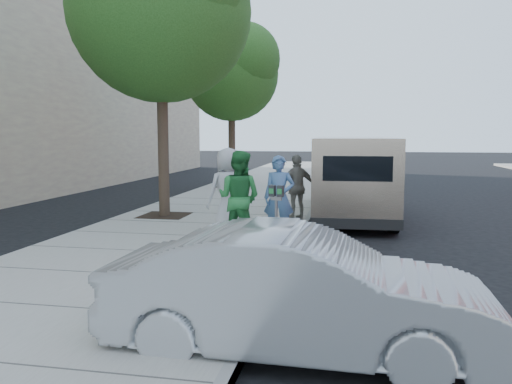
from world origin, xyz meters
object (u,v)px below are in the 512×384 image
tree_near (162,3)px  parking_meter (276,205)px  van (352,176)px  person_gray_shirt (228,192)px  person_officer (279,197)px  person_striped_polo (297,187)px  person_green_shirt (239,198)px  sedan (299,292)px  tree_far (233,69)px

tree_near → parking_meter: bearing=-48.1°
van → tree_near: bearing=-165.7°
parking_meter → van: (1.28, 5.33, 0.10)m
van → person_gray_shirt: 4.43m
van → person_gray_shirt: van is taller
tree_near → person_officer: size_ratio=4.42×
tree_near → parking_meter: 6.91m
parking_meter → person_striped_polo: (-0.05, 3.88, -0.09)m
person_officer → person_green_shirt: 0.95m
tree_near → person_striped_polo: 5.74m
parking_meter → sedan: (0.75, -3.45, -0.40)m
parking_meter → tree_near: bearing=145.3°
tree_near → person_officer: (3.33, -2.36, -4.55)m
parking_meter → person_gray_shirt: 2.13m
person_gray_shirt → person_striped_polo: size_ratio=1.13×
parking_meter → sedan: 3.56m
van → person_green_shirt: bearing=-117.9°
tree_far → van: tree_far is taller
person_green_shirt → person_striped_polo: person_green_shirt is taller
person_green_shirt → sedan: bearing=123.7°
parking_meter → person_gray_shirt: bearing=140.0°
person_officer → person_gray_shirt: (-1.10, 0.16, 0.07)m
parking_meter → person_striped_polo: size_ratio=0.77×
van → person_gray_shirt: bearing=-127.4°
person_officer → person_striped_polo: (0.12, 2.34, -0.04)m
parking_meter → person_green_shirt: (-0.86, 0.89, 0.00)m
person_officer → sedan: bearing=-83.0°
tree_near → sedan: bearing=-60.0°
tree_far → sedan: 16.12m
parking_meter → person_green_shirt: 1.23m
person_officer → person_striped_polo: bearing=83.5°
tree_near → person_green_shirt: tree_near is taller
tree_far → person_green_shirt: size_ratio=3.58×
parking_meter → person_striped_polo: bearing=104.1°
tree_far → person_green_shirt: tree_far is taller
tree_far → person_officer: tree_far is taller
van → person_gray_shirt: size_ratio=3.22×
van → person_officer: bearing=-113.2°
tree_near → tree_far: (-0.00, 7.60, -0.66)m
parking_meter → person_green_shirt: bearing=147.4°
person_gray_shirt → person_striped_polo: (1.22, 2.17, -0.11)m
van → person_striped_polo: size_ratio=3.65×
van → person_striped_polo: 1.97m
van → person_striped_polo: van is taller
person_green_shirt → tree_far: bearing=-62.6°
sedan → person_green_shirt: 4.64m
van → tree_far: bearing=125.5°
parking_meter → van: bearing=89.8°
van → sedan: bearing=-95.7°
sedan → tree_near: bearing=31.4°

